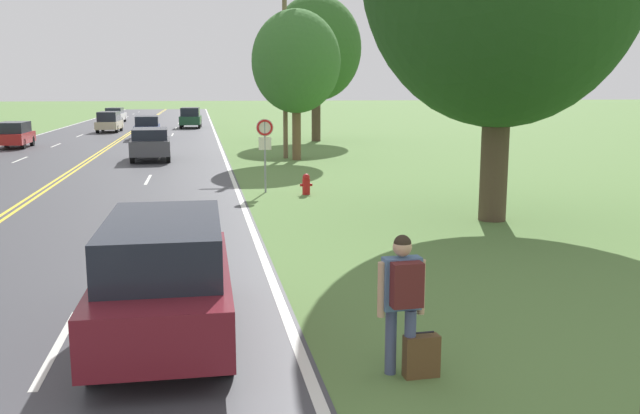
# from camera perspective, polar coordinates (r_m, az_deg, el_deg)

# --- Properties ---
(hitchhiker_person) EXTENTS (0.62, 0.44, 1.83)m
(hitchhiker_person) POSITION_cam_1_polar(r_m,az_deg,el_deg) (8.52, 6.97, -7.08)
(hitchhiker_person) COLOR #475175
(hitchhiker_person) RESTS_ON ground
(suitcase) EXTENTS (0.46, 0.21, 0.60)m
(suitcase) POSITION_cam_1_polar(r_m,az_deg,el_deg) (8.84, 8.53, -12.31)
(suitcase) COLOR brown
(suitcase) RESTS_ON ground
(fire_hydrant) EXTENTS (0.42, 0.26, 0.72)m
(fire_hydrant) POSITION_cam_1_polar(r_m,az_deg,el_deg) (23.27, -1.17, 1.95)
(fire_hydrant) COLOR red
(fire_hydrant) RESTS_ON ground
(traffic_sign) EXTENTS (0.60, 0.10, 2.57)m
(traffic_sign) POSITION_cam_1_polar(r_m,az_deg,el_deg) (23.65, -4.66, 5.88)
(traffic_sign) COLOR gray
(traffic_sign) RESTS_ON ground
(utility_pole_midground) EXTENTS (1.80, 0.24, 9.33)m
(utility_pole_midground) POSITION_cam_1_polar(r_m,az_deg,el_deg) (35.40, -2.97, 11.92)
(utility_pole_midground) COLOR brown
(utility_pole_midground) RESTS_ON ground
(tree_left_verge) EXTENTS (6.14, 6.14, 9.82)m
(tree_left_verge) POSITION_cam_1_polar(r_m,az_deg,el_deg) (46.95, -0.34, 13.21)
(tree_left_verge) COLOR #473828
(tree_left_verge) RESTS_ON ground
(tree_right_cluster) EXTENTS (4.45, 4.45, 7.49)m
(tree_right_cluster) POSITION_cam_1_polar(r_m,az_deg,el_deg) (34.52, -2.02, 12.12)
(tree_right_cluster) COLOR brown
(tree_right_cluster) RESTS_ON ground
(car_maroon_suv_nearest) EXTENTS (1.86, 4.47, 1.78)m
(car_maroon_suv_nearest) POSITION_cam_1_polar(r_m,az_deg,el_deg) (10.04, -12.94, -5.67)
(car_maroon_suv_nearest) COLOR black
(car_maroon_suv_nearest) RESTS_ON ground
(car_dark_grey_suv_approaching) EXTENTS (2.08, 4.16, 1.62)m
(car_dark_grey_suv_approaching) POSITION_cam_1_polar(r_m,az_deg,el_deg) (35.35, -14.08, 5.25)
(car_dark_grey_suv_approaching) COLOR black
(car_dark_grey_suv_approaching) RESTS_ON ground
(car_red_hatchback_mid_near) EXTENTS (1.77, 3.80, 1.58)m
(car_red_hatchback_mid_near) POSITION_cam_1_polar(r_m,az_deg,el_deg) (45.66, -24.38, 5.60)
(car_red_hatchback_mid_near) COLOR black
(car_red_hatchback_mid_near) RESTS_ON ground
(car_dark_blue_suv_mid_far) EXTENTS (1.98, 4.55, 1.66)m
(car_dark_blue_suv_mid_far) POSITION_cam_1_polar(r_m,az_deg,el_deg) (50.48, -14.35, 6.58)
(car_dark_blue_suv_mid_far) COLOR black
(car_dark_blue_suv_mid_far) RESTS_ON ground
(car_champagne_suv_receding) EXTENTS (1.84, 4.29, 1.70)m
(car_champagne_suv_receding) POSITION_cam_1_polar(r_m,az_deg,el_deg) (59.37, -17.33, 6.90)
(car_champagne_suv_receding) COLOR black
(car_champagne_suv_receding) RESTS_ON ground
(car_dark_green_suv_distant) EXTENTS (2.03, 4.11, 1.86)m
(car_dark_green_suv_distant) POSITION_cam_1_polar(r_m,az_deg,el_deg) (63.92, -10.85, 7.44)
(car_dark_green_suv_distant) COLOR black
(car_dark_green_suv_distant) RESTS_ON ground
(car_white_sedan_horizon) EXTENTS (1.94, 4.60, 1.57)m
(car_white_sedan_horizon) POSITION_cam_1_polar(r_m,az_deg,el_deg) (75.90, -16.88, 7.43)
(car_white_sedan_horizon) COLOR black
(car_white_sedan_horizon) RESTS_ON ground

